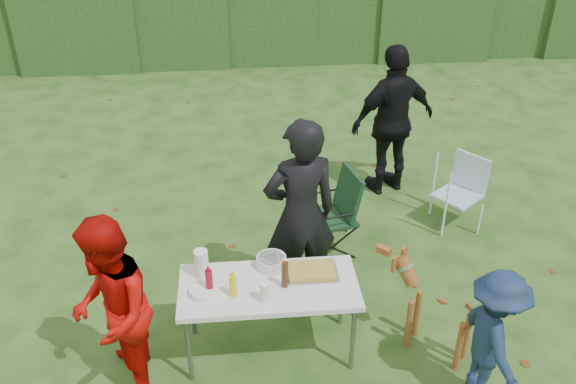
{
  "coord_description": "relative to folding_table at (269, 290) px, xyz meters",
  "views": [
    {
      "loc": [
        -0.55,
        -4.12,
        4.01
      ],
      "look_at": [
        -0.08,
        0.9,
        1.0
      ],
      "focal_mm": 38.0,
      "sensor_mm": 36.0,
      "label": 1
    }
  ],
  "objects": [
    {
      "name": "ground",
      "position": [
        0.34,
        0.16,
        -0.69
      ],
      "size": [
        80.0,
        80.0,
        0.0
      ],
      "primitive_type": "plane",
      "color": "#1E4211"
    },
    {
      "name": "hedge_row",
      "position": [
        0.34,
        8.16,
        0.16
      ],
      "size": [
        22.0,
        1.4,
        1.7
      ],
      "primitive_type": "cube",
      "color": "#23471C",
      "rests_on": "ground"
    },
    {
      "name": "folding_table",
      "position": [
        0.0,
        0.0,
        0.0
      ],
      "size": [
        1.5,
        0.7,
        0.74
      ],
      "color": "silver",
      "rests_on": "ground"
    },
    {
      "name": "person_cook",
      "position": [
        0.34,
        0.71,
        0.27
      ],
      "size": [
        0.78,
        0.59,
        1.92
      ],
      "primitive_type": "imported",
      "rotation": [
        0.0,
        0.0,
        3.35
      ],
      "color": "black",
      "rests_on": "ground"
    },
    {
      "name": "person_red_jacket",
      "position": [
        -1.23,
        -0.32,
        0.14
      ],
      "size": [
        0.71,
        0.87,
        1.65
      ],
      "primitive_type": "imported",
      "rotation": [
        0.0,
        0.0,
        -1.45
      ],
      "color": "#B70A06",
      "rests_on": "ground"
    },
    {
      "name": "person_black_puffy",
      "position": [
        1.7,
        2.7,
        0.26
      ],
      "size": [
        1.2,
        0.79,
        1.9
      ],
      "primitive_type": "imported",
      "rotation": [
        0.0,
        0.0,
        3.46
      ],
      "color": "black",
      "rests_on": "ground"
    },
    {
      "name": "child",
      "position": [
        1.7,
        -0.65,
        -0.07
      ],
      "size": [
        0.51,
        0.82,
        1.23
      ],
      "primitive_type": "imported",
      "rotation": [
        0.0,
        0.0,
        1.64
      ],
      "color": "#162947",
      "rests_on": "ground"
    },
    {
      "name": "dog",
      "position": [
        1.46,
        -0.15,
        -0.24
      ],
      "size": [
        0.95,
        0.9,
        0.88
      ],
      "primitive_type": null,
      "rotation": [
        0.0,
        0.0,
        2.42
      ],
      "color": "brown",
      "rests_on": "ground"
    },
    {
      "name": "camping_chair",
      "position": [
        0.74,
        1.45,
        -0.22
      ],
      "size": [
        0.71,
        0.71,
        0.94
      ],
      "primitive_type": null,
      "rotation": [
        0.0,
        0.0,
        3.37
      ],
      "color": "#16361D",
      "rests_on": "ground"
    },
    {
      "name": "lawn_chair",
      "position": [
        2.29,
        1.82,
        -0.26
      ],
      "size": [
        0.7,
        0.7,
        0.85
      ],
      "primitive_type": null,
      "rotation": [
        0.0,
        0.0,
        3.8
      ],
      "color": "#5495C6",
      "rests_on": "ground"
    },
    {
      "name": "food_tray",
      "position": [
        0.37,
        0.11,
        0.06
      ],
      "size": [
        0.45,
        0.3,
        0.02
      ],
      "primitive_type": "cube",
      "color": "#B7B7BA",
      "rests_on": "folding_table"
    },
    {
      "name": "focaccia_bread",
      "position": [
        0.37,
        0.11,
        0.09
      ],
      "size": [
        0.4,
        0.26,
        0.04
      ],
      "primitive_type": "cube",
      "color": "gold",
      "rests_on": "food_tray"
    },
    {
      "name": "mustard_bottle",
      "position": [
        -0.29,
        -0.1,
        0.15
      ],
      "size": [
        0.06,
        0.06,
        0.2
      ],
      "primitive_type": "cylinder",
      "color": "yellow",
      "rests_on": "folding_table"
    },
    {
      "name": "ketchup_bottle",
      "position": [
        -0.49,
        -0.04,
        0.16
      ],
      "size": [
        0.06,
        0.06,
        0.22
      ],
      "primitive_type": "cylinder",
      "color": "maroon",
      "rests_on": "folding_table"
    },
    {
      "name": "beer_bottle",
      "position": [
        0.13,
        -0.02,
        0.17
      ],
      "size": [
        0.06,
        0.06,
        0.24
      ],
      "primitive_type": "cylinder",
      "color": "#47230F",
      "rests_on": "folding_table"
    },
    {
      "name": "paper_towel_roll",
      "position": [
        -0.55,
        0.17,
        0.18
      ],
      "size": [
        0.12,
        0.12,
        0.26
      ],
      "primitive_type": "cylinder",
      "color": "white",
      "rests_on": "folding_table"
    },
    {
      "name": "cup_stack",
      "position": [
        -0.04,
        -0.2,
        0.14
      ],
      "size": [
        0.08,
        0.08,
        0.18
      ],
      "primitive_type": "cylinder",
      "color": "white",
      "rests_on": "folding_table"
    },
    {
      "name": "pasta_bowl",
      "position": [
        0.04,
        0.25,
        0.1
      ],
      "size": [
        0.26,
        0.26,
        0.1
      ],
      "primitive_type": "cylinder",
      "color": "silver",
      "rests_on": "folding_table"
    },
    {
      "name": "plate_stack",
      "position": [
        -0.53,
        -0.06,
        0.08
      ],
      "size": [
        0.24,
        0.24,
        0.05
      ],
      "primitive_type": "cylinder",
      "color": "white",
      "rests_on": "folding_table"
    }
  ]
}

